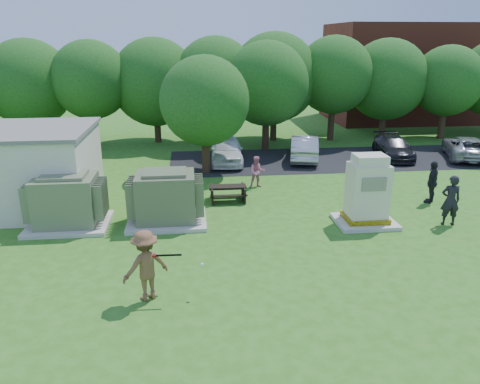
{
  "coord_description": "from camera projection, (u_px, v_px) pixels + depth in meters",
  "views": [
    {
      "loc": [
        -1.81,
        -12.65,
        6.82
      ],
      "look_at": [
        0.0,
        4.0,
        1.3
      ],
      "focal_mm": 35.0,
      "sensor_mm": 36.0,
      "label": 1
    }
  ],
  "objects": [
    {
      "name": "tree_row",
      "position": [
        243.0,
        81.0,
        30.61
      ],
      "size": [
        41.3,
        13.3,
        7.3
      ],
      "color": "#47301E",
      "rests_on": "ground"
    },
    {
      "name": "car_dark",
      "position": [
        393.0,
        147.0,
        27.87
      ],
      "size": [
        2.34,
        4.52,
        1.25
      ],
      "primitive_type": "imported",
      "rotation": [
        0.0,
        0.0,
        -0.14
      ],
      "color": "black",
      "rests_on": "ground"
    },
    {
      "name": "car_silver_a",
      "position": [
        304.0,
        148.0,
        27.39
      ],
      "size": [
        2.47,
        4.62,
        1.44
      ],
      "primitive_type": "imported",
      "rotation": [
        0.0,
        0.0,
        2.92
      ],
      "color": "#B0AFB4",
      "rests_on": "ground"
    },
    {
      "name": "batter",
      "position": [
        146.0,
        265.0,
        12.58
      ],
      "size": [
        1.49,
        1.27,
        2.0
      ],
      "primitive_type": "imported",
      "rotation": [
        0.0,
        0.0,
        3.64
      ],
      "color": "brown",
      "rests_on": "ground"
    },
    {
      "name": "transformer_right",
      "position": [
        166.0,
        199.0,
        17.92
      ],
      "size": [
        3.0,
        2.4,
        2.07
      ],
      "color": "beige",
      "rests_on": "ground"
    },
    {
      "name": "batting_equipment",
      "position": [
        169.0,
        257.0,
        12.5
      ],
      "size": [
        1.48,
        0.2,
        0.46
      ],
      "color": "black",
      "rests_on": "ground"
    },
    {
      "name": "ground",
      "position": [
        254.0,
        273.0,
        14.26
      ],
      "size": [
        120.0,
        120.0,
        0.0
      ],
      "primitive_type": "plane",
      "color": "#2D6619",
      "rests_on": "ground"
    },
    {
      "name": "transformer_left",
      "position": [
        67.0,
        202.0,
        17.54
      ],
      "size": [
        3.0,
        2.4,
        2.07
      ],
      "color": "beige",
      "rests_on": "ground"
    },
    {
      "name": "generator_cabinet",
      "position": [
        367.0,
        194.0,
        17.72
      ],
      "size": [
        2.24,
        1.83,
        2.73
      ],
      "color": "beige",
      "rests_on": "ground"
    },
    {
      "name": "person_walking_right",
      "position": [
        432.0,
        182.0,
        20.12
      ],
      "size": [
        1.08,
        1.1,
        1.86
      ],
      "primitive_type": "imported",
      "rotation": [
        0.0,
        0.0,
        3.94
      ],
      "color": "black",
      "rests_on": "ground"
    },
    {
      "name": "car_white",
      "position": [
        227.0,
        150.0,
        26.67
      ],
      "size": [
        2.03,
        4.49,
        1.5
      ],
      "primitive_type": "imported",
      "rotation": [
        0.0,
        0.0,
        -0.06
      ],
      "color": "white",
      "rests_on": "ground"
    },
    {
      "name": "car_silver_b",
      "position": [
        466.0,
        147.0,
        27.76
      ],
      "size": [
        3.64,
        5.14,
        1.3
      ],
      "primitive_type": "imported",
      "rotation": [
        0.0,
        0.0,
        2.79
      ],
      "color": "#ABAAAF",
      "rests_on": "ground"
    },
    {
      "name": "parking_strip",
      "position": [
        340.0,
        159.0,
        27.73
      ],
      "size": [
        20.0,
        6.0,
        0.01
      ],
      "primitive_type": "cube",
      "color": "#232326",
      "rests_on": "ground"
    },
    {
      "name": "brick_building",
      "position": [
        418.0,
        73.0,
        40.35
      ],
      "size": [
        15.0,
        8.0,
        8.0
      ],
      "primitive_type": "cube",
      "color": "maroon",
      "rests_on": "ground"
    },
    {
      "name": "person_by_generator",
      "position": [
        451.0,
        200.0,
        17.69
      ],
      "size": [
        0.78,
        0.58,
        1.96
      ],
      "primitive_type": "imported",
      "rotation": [
        0.0,
        0.0,
        2.98
      ],
      "color": "black",
      "rests_on": "ground"
    },
    {
      "name": "picnic_table",
      "position": [
        228.0,
        191.0,
        20.49
      ],
      "size": [
        1.61,
        1.21,
        0.69
      ],
      "color": "black",
      "rests_on": "ground"
    },
    {
      "name": "person_at_picnic",
      "position": [
        257.0,
        172.0,
        22.26
      ],
      "size": [
        0.75,
        0.59,
        1.53
      ],
      "primitive_type": "imported",
      "rotation": [
        0.0,
        0.0,
        0.02
      ],
      "color": "#D36F8F",
      "rests_on": "ground"
    }
  ]
}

